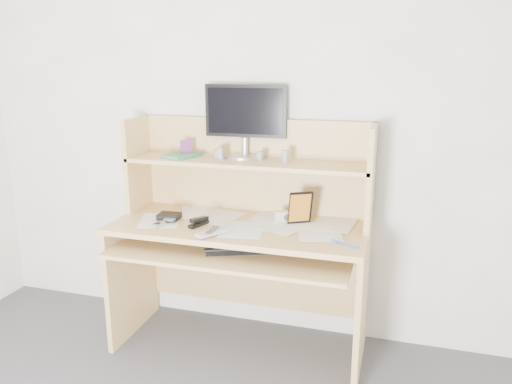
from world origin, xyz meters
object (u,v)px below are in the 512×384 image
(tv_remote, at_px, (212,232))
(monitor, at_px, (245,119))
(desk, at_px, (243,230))
(game_case, at_px, (300,208))
(keyboard, at_px, (249,247))

(tv_remote, xyz_separation_m, monitor, (0.03, 0.46, 0.54))
(desk, distance_m, game_case, 0.36)
(tv_remote, xyz_separation_m, game_case, (0.40, 0.30, 0.08))
(desk, relative_size, keyboard, 2.89)
(keyboard, xyz_separation_m, monitor, (-0.13, 0.35, 0.64))
(keyboard, relative_size, game_case, 2.64)
(game_case, bearing_deg, keyboard, -171.32)
(keyboard, xyz_separation_m, tv_remote, (-0.16, -0.11, 0.10))
(tv_remote, bearing_deg, game_case, 68.50)
(monitor, bearing_deg, tv_remote, -95.74)
(desk, height_order, monitor, monitor)
(desk, xyz_separation_m, tv_remote, (-0.07, -0.28, 0.07))
(desk, bearing_deg, monitor, 102.86)
(desk, xyz_separation_m, game_case, (0.32, 0.01, 0.15))
(game_case, bearing_deg, monitor, 125.72)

